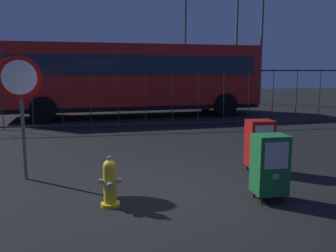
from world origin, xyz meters
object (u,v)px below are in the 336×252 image
Objects in this scene: bus_near at (134,76)px; street_light_far_left at (262,18)px; newspaper_box_primary at (270,164)px; stop_sign at (21,92)px; street_light_near_right at (237,22)px; street_light_near_left at (185,34)px; fire_hydrant at (110,183)px; newspaper_box_secondary at (259,143)px.

street_light_far_left is (7.45, 3.94, 3.10)m from bus_near.
street_light_far_left is at bearing 66.74° from newspaper_box_primary.
stop_sign is 17.63m from street_light_near_right.
street_light_near_left is 0.85× the size of street_light_far_left.
street_light_far_left is (8.61, 14.29, 4.45)m from fire_hydrant.
bus_near reaches higher than newspaper_box_secondary.
street_light_near_left reaches higher than bus_near.
newspaper_box_primary is 16.30m from street_light_far_left.
stop_sign is 0.21× the size of bus_near.
newspaper_box_primary is at bearing -113.26° from street_light_far_left.
newspaper_box_primary is 0.14× the size of street_light_near_left.
stop_sign reaches higher than newspaper_box_secondary.
stop_sign is at bearing -112.17° from street_light_near_left.
stop_sign is at bearing 155.99° from newspaper_box_primary.
newspaper_box_primary and newspaper_box_secondary have the same top height.
street_light_near_left is (2.48, 17.42, 3.60)m from newspaper_box_primary.
newspaper_box_secondary is (0.50, 1.51, 0.00)m from newspaper_box_primary.
street_light_far_left reaches higher than street_light_near_left.
stop_sign is 17.13m from street_light_near_left.
fire_hydrant is at bearing -101.38° from bus_near.
stop_sign is 9.18m from bus_near.
street_light_near_left is (4.88, 17.25, 3.81)m from fire_hydrant.
bus_near is at bearing 83.60° from fire_hydrant.
newspaper_box_primary is 1.00× the size of newspaper_box_secondary.
street_light_near_left is 0.84× the size of street_light_near_right.
street_light_near_right is at bearing 36.10° from bus_near.
newspaper_box_secondary is at bearing 24.78° from fire_hydrant.
fire_hydrant is 3.20m from newspaper_box_secondary.
street_light_near_left is at bearing 82.90° from newspaper_box_secondary.
bus_near reaches higher than newspaper_box_primary.
fire_hydrant is 10.50m from bus_near.
street_light_near_left is 3.22m from street_light_near_right.
street_light_near_right is at bearing 71.59° from newspaper_box_primary.
newspaper_box_secondary is 0.12× the size of street_light_near_right.
street_light_near_left is (3.72, 6.91, 2.46)m from bus_near.
street_light_near_right is (6.67, 5.82, 3.14)m from bus_near.
fire_hydrant is 18.52m from street_light_near_right.
newspaper_box_primary is at bearing -24.01° from stop_sign.
stop_sign is (-4.41, 0.23, 1.03)m from newspaper_box_secondary.
newspaper_box_secondary is 0.12× the size of street_light_far_left.
stop_sign is 0.26× the size of street_light_near_right.
street_light_near_right reaches higher than newspaper_box_primary.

